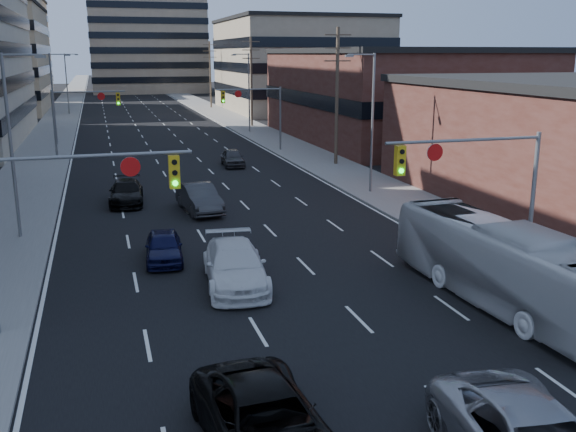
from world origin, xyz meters
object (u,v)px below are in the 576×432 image
Objects in this scene: transit_bus at (501,264)px; sedan_blue at (164,247)px; black_pickup at (266,424)px; white_van at (235,265)px.

transit_bus reaches higher than sedan_blue.
white_van reaches higher than black_pickup.
sedan_blue is at bearing 127.30° from white_van.
transit_bus reaches higher than white_van.
white_van is 4.58m from sedan_blue.
white_van is 0.52× the size of transit_bus.
black_pickup is 15.05m from sedan_blue.
black_pickup is at bearing -82.45° from sedan_blue.
transit_bus reaches higher than black_pickup.
transit_bus is at bearing -21.44° from white_van.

